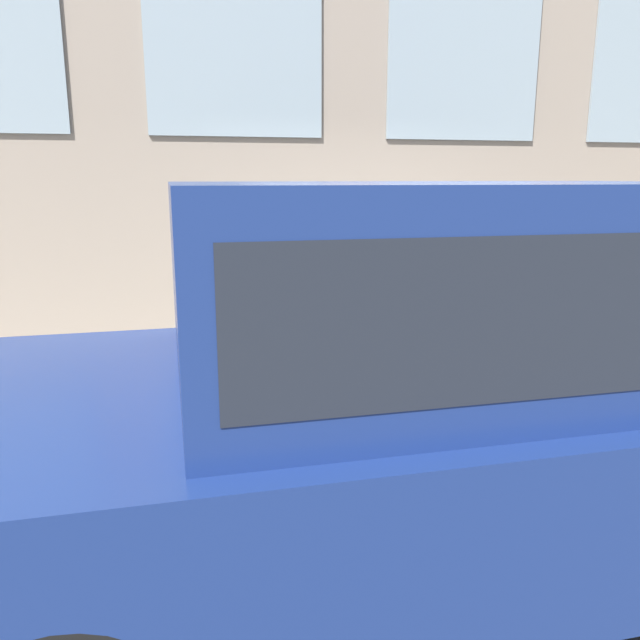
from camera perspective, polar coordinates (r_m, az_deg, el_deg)
The scene contains 5 objects.
ground_plane at distance 4.59m, azimuth 10.79°, elevation -12.21°, with size 80.00×80.00×0.00m, color #514F4C.
sidewalk at distance 5.50m, azimuth 6.10°, elevation -6.81°, with size 2.20×60.00×0.16m.
fire_hydrant at distance 4.55m, azimuth 3.98°, elevation -5.08°, with size 0.37×0.47×0.71m.
person at distance 4.65m, azimuth -3.88°, elevation 0.80°, with size 0.32×0.21×1.32m.
parked_car_navy_near at distance 3.00m, azimuth 12.57°, elevation -4.70°, with size 2.01×5.33×1.91m.
Camera 1 is at (-3.77, 1.78, 1.93)m, focal length 35.00 mm.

